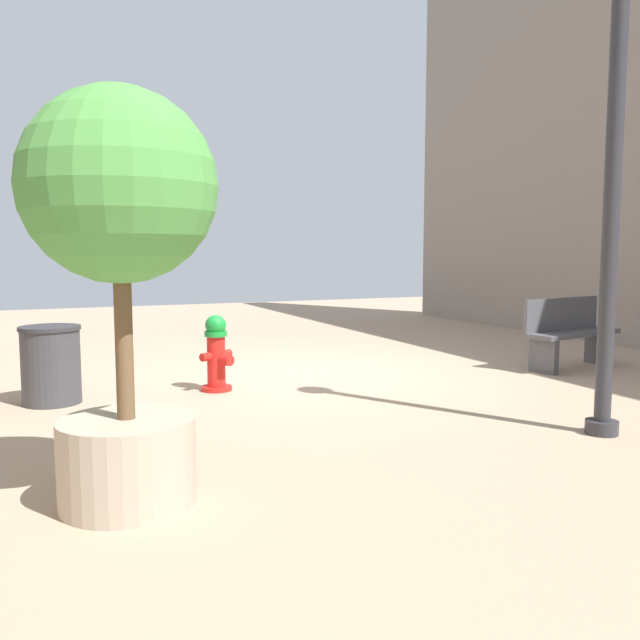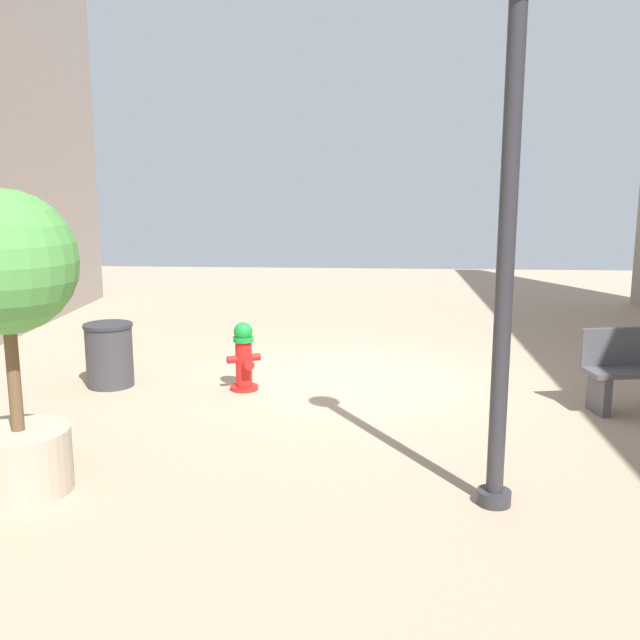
{
  "view_description": "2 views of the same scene",
  "coord_description": "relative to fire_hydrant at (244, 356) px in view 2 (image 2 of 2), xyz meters",
  "views": [
    {
      "loc": [
        3.34,
        7.9,
        1.6
      ],
      "look_at": [
        0.55,
        1.53,
        0.87
      ],
      "focal_mm": 37.53,
      "sensor_mm": 36.0,
      "label": 1
    },
    {
      "loc": [
        -0.15,
        9.44,
        2.7
      ],
      "look_at": [
        0.41,
        0.95,
        1.0
      ],
      "focal_mm": 41.43,
      "sensor_mm": 36.0,
      "label": 2
    }
  ],
  "objects": [
    {
      "name": "ground_plane",
      "position": [
        -1.39,
        -0.53,
        -0.44
      ],
      "size": [
        23.4,
        23.4,
        0.0
      ],
      "primitive_type": "plane",
      "color": "tan"
    },
    {
      "name": "street_lamp",
      "position": [
        -2.61,
        3.13,
        2.21
      ],
      "size": [
        0.36,
        0.36,
        4.3
      ],
      "color": "#2D2D33",
      "rests_on": "ground_plane"
    },
    {
      "name": "fire_hydrant",
      "position": [
        0.0,
        0.0,
        0.0
      ],
      "size": [
        0.42,
        0.41,
        0.87
      ],
      "color": "red",
      "rests_on": "ground_plane"
    },
    {
      "name": "trash_bin",
      "position": [
        1.75,
        -0.07,
        -0.03
      ],
      "size": [
        0.62,
        0.62,
        0.82
      ],
      "color": "#38383D",
      "rests_on": "ground_plane"
    },
    {
      "name": "planter_tree",
      "position": [
        1.41,
        3.13,
        1.22
      ],
      "size": [
        1.19,
        1.19,
        2.58
      ],
      "color": "tan",
      "rests_on": "ground_plane"
    }
  ]
}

